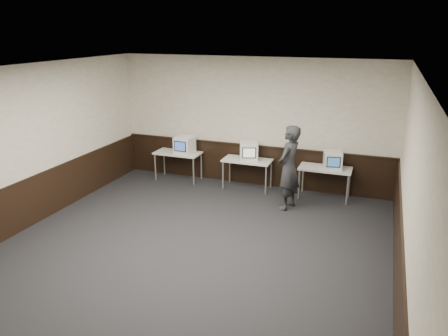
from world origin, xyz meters
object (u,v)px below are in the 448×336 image
(desk_right, at_px, (325,171))
(emac_center, at_px, (249,151))
(person, at_px, (289,168))
(emac_left, at_px, (184,145))
(emac_right, at_px, (333,160))
(desk_left, at_px, (178,155))
(desk_center, at_px, (247,162))

(desk_right, height_order, emac_center, emac_center)
(desk_right, bearing_deg, person, -126.98)
(emac_left, distance_m, emac_right, 3.74)
(desk_left, bearing_deg, emac_left, -9.59)
(desk_right, distance_m, emac_center, 1.89)
(desk_left, relative_size, emac_center, 2.08)
(emac_center, xyz_separation_m, emac_right, (2.02, -0.02, -0.02))
(desk_center, height_order, emac_center, emac_center)
(emac_left, height_order, emac_right, emac_left)
(desk_left, height_order, emac_left, emac_left)
(person, bearing_deg, emac_center, -112.80)
(desk_right, bearing_deg, desk_left, 180.00)
(desk_left, xyz_separation_m, emac_center, (1.94, -0.00, 0.29))
(desk_left, bearing_deg, emac_right, -0.31)
(desk_right, height_order, emac_right, emac_right)
(emac_center, distance_m, emac_right, 2.02)
(person, bearing_deg, desk_right, 157.28)
(emac_center, bearing_deg, desk_left, 160.84)
(desk_center, xyz_separation_m, emac_center, (0.04, -0.00, 0.29))
(emac_left, height_order, emac_center, emac_left)
(desk_center, relative_size, emac_center, 2.08)
(desk_left, bearing_deg, emac_center, -0.12)
(desk_left, height_order, desk_right, same)
(emac_left, bearing_deg, person, -13.46)
(emac_center, xyz_separation_m, person, (1.19, -0.90, -0.03))
(desk_left, distance_m, emac_left, 0.37)
(desk_center, relative_size, desk_right, 1.00)
(desk_right, relative_size, emac_right, 2.40)
(desk_right, xyz_separation_m, emac_center, (-1.86, -0.00, 0.29))
(desk_right, bearing_deg, emac_center, -179.88)
(desk_left, distance_m, desk_center, 1.90)
(desk_center, xyz_separation_m, desk_right, (1.90, 0.00, 0.00))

